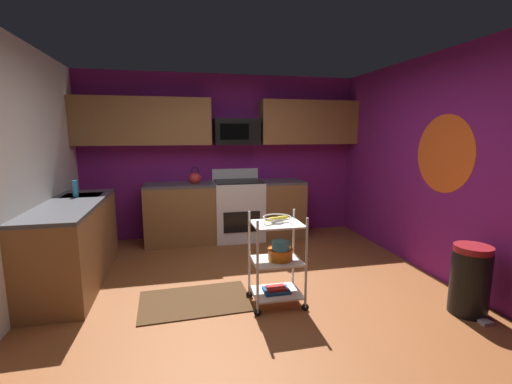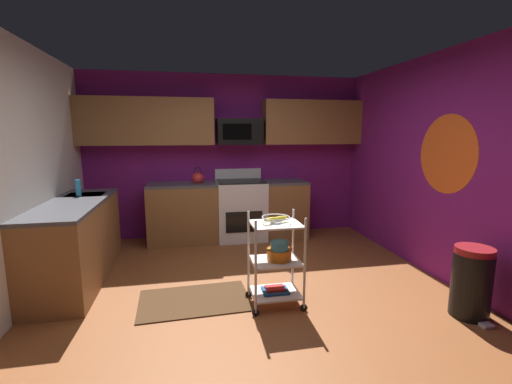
{
  "view_description": "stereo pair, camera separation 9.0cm",
  "coord_description": "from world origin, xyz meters",
  "views": [
    {
      "loc": [
        -0.73,
        -3.32,
        1.68
      ],
      "look_at": [
        0.09,
        0.35,
        1.05
      ],
      "focal_mm": 24.68,
      "sensor_mm": 36.0,
      "label": 1
    },
    {
      "loc": [
        -0.64,
        -3.33,
        1.68
      ],
      "look_at": [
        0.09,
        0.35,
        1.05
      ],
      "focal_mm": 24.68,
      "sensor_mm": 36.0,
      "label": 2
    }
  ],
  "objects": [
    {
      "name": "floor",
      "position": [
        0.0,
        0.0,
        -0.02
      ],
      "size": [
        4.4,
        4.8,
        0.04
      ],
      "primitive_type": "cube",
      "color": "brown",
      "rests_on": "ground"
    },
    {
      "name": "wall_back",
      "position": [
        0.0,
        2.43,
        1.3
      ],
      "size": [
        4.52,
        0.06,
        2.6
      ],
      "primitive_type": "cube",
      "color": "#751970",
      "rests_on": "ground"
    },
    {
      "name": "wall_right",
      "position": [
        2.23,
        0.0,
        1.3
      ],
      "size": [
        0.06,
        4.8,
        2.6
      ],
      "primitive_type": "cube",
      "color": "#751970",
      "rests_on": "ground"
    },
    {
      "name": "wall_flower_decal",
      "position": [
        2.2,
        0.09,
        1.45
      ],
      "size": [
        0.0,
        0.88,
        0.88
      ],
      "primitive_type": "cylinder",
      "rotation": [
        0.0,
        1.57,
        0.0
      ],
      "color": "#E5591E"
    },
    {
      "name": "counter_run",
      "position": [
        -0.83,
        1.56,
        0.46
      ],
      "size": [
        3.44,
        2.5,
        0.92
      ],
      "color": "brown",
      "rests_on": "ground"
    },
    {
      "name": "oven_range",
      "position": [
        0.19,
        2.1,
        0.48
      ],
      "size": [
        0.76,
        0.65,
        1.1
      ],
      "color": "white",
      "rests_on": "ground"
    },
    {
      "name": "upper_cabinets",
      "position": [
        -0.04,
        2.23,
        1.85
      ],
      "size": [
        4.4,
        0.33,
        0.7
      ],
      "color": "brown"
    },
    {
      "name": "microwave",
      "position": [
        0.19,
        2.21,
        1.7
      ],
      "size": [
        0.7,
        0.39,
        0.4
      ],
      "color": "black"
    },
    {
      "name": "rolling_cart",
      "position": [
        0.18,
        -0.17,
        0.45
      ],
      "size": [
        0.54,
        0.4,
        0.91
      ],
      "color": "silver",
      "rests_on": "ground"
    },
    {
      "name": "fruit_bowl",
      "position": [
        0.18,
        -0.17,
        0.88
      ],
      "size": [
        0.27,
        0.27,
        0.07
      ],
      "color": "silver",
      "rests_on": "rolling_cart"
    },
    {
      "name": "mixing_bowl_large",
      "position": [
        0.22,
        -0.17,
        0.52
      ],
      "size": [
        0.25,
        0.25,
        0.11
      ],
      "color": "orange",
      "rests_on": "rolling_cart"
    },
    {
      "name": "mixing_bowl_small",
      "position": [
        0.21,
        -0.2,
        0.62
      ],
      "size": [
        0.18,
        0.18,
        0.08
      ],
      "color": "#338CBF",
      "rests_on": "rolling_cart"
    },
    {
      "name": "book_stack",
      "position": [
        0.18,
        -0.17,
        0.15
      ],
      "size": [
        0.26,
        0.19,
        0.05
      ],
      "color": "#1E4C8C",
      "rests_on": "rolling_cart"
    },
    {
      "name": "kettle",
      "position": [
        -0.47,
        2.1,
        1.0
      ],
      "size": [
        0.21,
        0.18,
        0.26
      ],
      "color": "red",
      "rests_on": "counter_run"
    },
    {
      "name": "dish_soap_bottle",
      "position": [
        -1.94,
        1.24,
        1.02
      ],
      "size": [
        0.06,
        0.06,
        0.2
      ],
      "primitive_type": "cylinder",
      "color": "#2D8CBF",
      "rests_on": "counter_run"
    },
    {
      "name": "trash_can",
      "position": [
        1.9,
        -0.73,
        0.33
      ],
      "size": [
        0.34,
        0.42,
        0.66
      ],
      "color": "black",
      "rests_on": "ground"
    },
    {
      "name": "floor_rug",
      "position": [
        -0.6,
        0.06,
        0.01
      ],
      "size": [
        1.13,
        0.75,
        0.01
      ],
      "primitive_type": "cube",
      "rotation": [
        0.0,
        0.0,
        0.04
      ],
      "color": "#472D19",
      "rests_on": "ground"
    }
  ]
}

